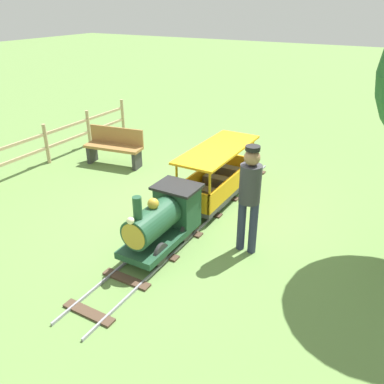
# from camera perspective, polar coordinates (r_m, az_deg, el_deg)

# --- Properties ---
(ground_plane) EXTENTS (60.00, 60.00, 0.00)m
(ground_plane) POSITION_cam_1_polar(r_m,az_deg,el_deg) (6.83, 1.24, -3.19)
(ground_plane) COLOR #608442
(track) EXTENTS (0.71, 5.70, 0.04)m
(track) POSITION_cam_1_polar(r_m,az_deg,el_deg) (6.61, 0.11, -4.07)
(track) COLOR gray
(track) RESTS_ON ground_plane
(locomotive) EXTENTS (0.67, 1.45, 1.04)m
(locomotive) POSITION_cam_1_polar(r_m,az_deg,el_deg) (5.74, -4.15, -3.79)
(locomotive) COLOR #1E472D
(locomotive) RESTS_ON ground_plane
(passenger_car) EXTENTS (0.77, 2.00, 0.97)m
(passenger_car) POSITION_cam_1_polar(r_m,az_deg,el_deg) (7.14, 3.67, 1.94)
(passenger_car) COLOR #3F3F3F
(passenger_car) RESTS_ON ground_plane
(conductor_person) EXTENTS (0.30, 0.30, 1.62)m
(conductor_person) POSITION_cam_1_polar(r_m,az_deg,el_deg) (5.48, 8.34, 0.03)
(conductor_person) COLOR #282D47
(conductor_person) RESTS_ON ground_plane
(park_bench) EXTENTS (1.35, 0.60, 0.82)m
(park_bench) POSITION_cam_1_polar(r_m,az_deg,el_deg) (8.92, -11.15, 6.46)
(park_bench) COLOR olive
(park_bench) RESTS_ON ground_plane
(fence_section) EXTENTS (0.08, 6.78, 0.90)m
(fence_section) POSITION_cam_1_polar(r_m,az_deg,el_deg) (8.99, -23.47, 5.37)
(fence_section) COLOR tan
(fence_section) RESTS_ON ground_plane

